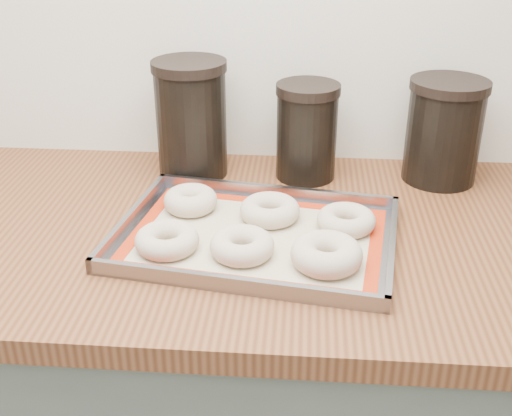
# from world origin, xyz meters

# --- Properties ---
(countertop) EXTENTS (3.06, 0.68, 0.04)m
(countertop) POSITION_xyz_m (0.00, 1.68, 0.88)
(countertop) COLOR brown
(countertop) RESTS_ON cabinet
(baking_tray) EXTENTS (0.50, 0.39, 0.03)m
(baking_tray) POSITION_xyz_m (-0.13, 1.63, 0.91)
(baking_tray) COLOR gray
(baking_tray) RESTS_ON countertop
(baking_mat) EXTENTS (0.46, 0.35, 0.00)m
(baking_mat) POSITION_xyz_m (-0.13, 1.63, 0.90)
(baking_mat) COLOR #C6B793
(baking_mat) RESTS_ON baking_tray
(bagel_front_left) EXTENTS (0.11, 0.11, 0.04)m
(bagel_front_left) POSITION_xyz_m (-0.27, 1.58, 0.92)
(bagel_front_left) COLOR #C0AD95
(bagel_front_left) RESTS_ON baking_mat
(bagel_front_mid) EXTENTS (0.13, 0.13, 0.04)m
(bagel_front_mid) POSITION_xyz_m (-0.15, 1.57, 0.92)
(bagel_front_mid) COLOR #C0AD95
(bagel_front_mid) RESTS_ON baking_mat
(bagel_front_right) EXTENTS (0.14, 0.14, 0.04)m
(bagel_front_right) POSITION_xyz_m (-0.02, 1.55, 0.93)
(bagel_front_right) COLOR #C0AD95
(bagel_front_right) RESTS_ON baking_mat
(bagel_back_left) EXTENTS (0.11, 0.11, 0.04)m
(bagel_back_left) POSITION_xyz_m (-0.26, 1.72, 0.92)
(bagel_back_left) COLOR #C0AD95
(bagel_back_left) RESTS_ON baking_mat
(bagel_back_mid) EXTENTS (0.11, 0.11, 0.04)m
(bagel_back_mid) POSITION_xyz_m (-0.11, 1.69, 0.92)
(bagel_back_mid) COLOR #C0AD95
(bagel_back_mid) RESTS_ON baking_mat
(bagel_back_right) EXTENTS (0.13, 0.13, 0.03)m
(bagel_back_right) POSITION_xyz_m (0.02, 1.67, 0.92)
(bagel_back_right) COLOR #C0AD95
(bagel_back_right) RESTS_ON baking_mat
(canister_left) EXTENTS (0.15, 0.15, 0.23)m
(canister_left) POSITION_xyz_m (-0.28, 1.89, 1.02)
(canister_left) COLOR black
(canister_left) RESTS_ON countertop
(canister_mid) EXTENTS (0.13, 0.13, 0.19)m
(canister_mid) POSITION_xyz_m (-0.05, 1.90, 1.00)
(canister_mid) COLOR black
(canister_mid) RESTS_ON countertop
(canister_right) EXTENTS (0.15, 0.15, 0.20)m
(canister_right) POSITION_xyz_m (0.22, 1.91, 1.00)
(canister_right) COLOR black
(canister_right) RESTS_ON countertop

